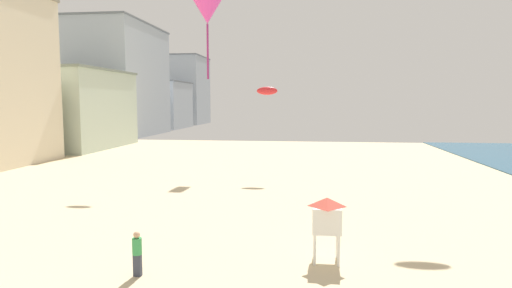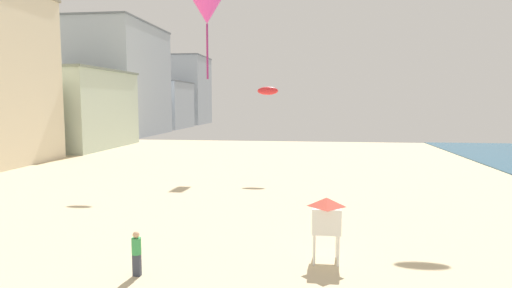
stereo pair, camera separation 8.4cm
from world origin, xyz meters
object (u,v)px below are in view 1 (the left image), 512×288
(kite_red_parafoil, at_px, (267,91))
(kite_magenta_delta, at_px, (207,8))
(lifeguard_stand, at_px, (327,216))
(kite_flyer, at_px, (137,251))

(kite_red_parafoil, distance_m, kite_magenta_delta, 18.46)
(lifeguard_stand, xyz_separation_m, kite_magenta_delta, (-4.73, 0.34, 8.04))
(lifeguard_stand, bearing_deg, kite_red_parafoil, 96.32)
(lifeguard_stand, height_order, kite_red_parafoil, kite_red_parafoil)
(kite_flyer, bearing_deg, kite_red_parafoil, -109.77)
(kite_red_parafoil, bearing_deg, kite_magenta_delta, -91.67)
(kite_flyer, height_order, kite_magenta_delta, kite_magenta_delta)
(kite_magenta_delta, bearing_deg, kite_flyer, -128.01)
(kite_red_parafoil, xyz_separation_m, kite_magenta_delta, (-0.53, -18.24, 2.77))
(lifeguard_stand, bearing_deg, kite_magenta_delta, 169.52)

